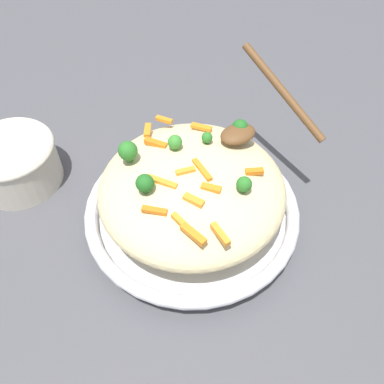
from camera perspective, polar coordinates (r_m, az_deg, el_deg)
The scene contains 25 objects.
ground_plane at distance 0.65m, azimuth 0.00°, elevation -4.13°, with size 2.40×2.40×0.00m, color #4C4C51.
serving_bowl at distance 0.63m, azimuth 0.00°, elevation -2.85°, with size 0.33×0.33×0.04m.
pasta_mound at distance 0.59m, azimuth 0.00°, elevation 0.43°, with size 0.27×0.27×0.08m, color beige.
carrot_piece_0 at distance 0.56m, azimuth 1.43°, elevation 3.13°, with size 0.04×0.01×0.01m, color orange.
carrot_piece_1 at distance 0.51m, azimuth -1.57°, elevation -4.24°, with size 0.03×0.01×0.01m, color orange.
carrot_piece_2 at distance 0.54m, azimuth -4.17°, elevation 1.31°, with size 0.04×0.01×0.01m, color orange.
carrot_piece_3 at distance 0.50m, azimuth 0.20°, elevation -5.96°, with size 0.04×0.01×0.01m, color orange.
carrot_piece_4 at distance 0.52m, azimuth 0.23°, elevation -1.14°, with size 0.03×0.01×0.01m, color orange.
carrot_piece_5 at distance 0.54m, azimuth 2.71°, elevation 0.58°, with size 0.03×0.01×0.01m, color orange.
carrot_piece_6 at distance 0.60m, azimuth -5.14°, elevation 6.85°, with size 0.04×0.01×0.01m, color orange.
carrot_piece_7 at distance 0.56m, azimuth -1.14°, elevation 3.22°, with size 0.03×0.01×0.01m, color orange.
carrot_piece_8 at distance 0.63m, azimuth 1.33°, elevation 9.15°, with size 0.03×0.01×0.01m, color orange.
carrot_piece_9 at distance 0.64m, azimuth -3.96°, elevation 10.15°, with size 0.03×0.01×0.01m, color orange.
carrot_piece_10 at distance 0.63m, azimuth -6.29°, elevation 8.70°, with size 0.03×0.01×0.01m, color orange.
carrot_piece_11 at distance 0.57m, azimuth 8.80°, elevation 2.88°, with size 0.03×0.01×0.01m, color orange.
carrot_piece_12 at distance 0.52m, azimuth -5.33°, elevation -2.62°, with size 0.03×0.01×0.01m, color orange.
carrot_piece_13 at distance 0.50m, azimuth 4.02°, elevation -5.94°, with size 0.03×0.01×0.01m, color orange.
broccoli_floret_0 at distance 0.61m, azimuth 6.81°, elevation 8.99°, with size 0.03×0.03×0.03m.
broccoli_floret_1 at distance 0.57m, azimuth -9.05°, elevation 5.73°, with size 0.03×0.03×0.03m.
broccoli_floret_2 at distance 0.58m, azimuth -2.71°, elevation 6.94°, with size 0.02×0.02×0.02m.
broccoli_floret_3 at distance 0.60m, azimuth 2.13°, elevation 7.68°, with size 0.02×0.02×0.02m.
broccoli_floret_4 at distance 0.53m, azimuth -6.86°, elevation 1.49°, with size 0.02×0.02×0.03m.
broccoli_floret_5 at distance 0.54m, azimuth 7.37°, elevation 1.07°, with size 0.02×0.02×0.03m.
serving_spoon at distance 0.61m, azimuth 9.05°, elevation 10.43°, with size 0.13×0.18×0.09m.
companion_bowl at distance 0.74m, azimuth -23.80°, elevation 3.98°, with size 0.15×0.15×0.08m.
Camera 1 is at (0.19, 0.33, 0.53)m, focal length 37.76 mm.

